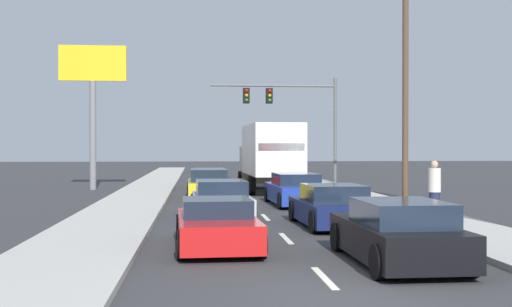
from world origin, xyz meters
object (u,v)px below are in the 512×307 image
car_blue (295,190)px  car_black (397,234)px  pedestrian_near_corner (434,190)px  utility_pole_mid (405,82)px  car_maroon (209,179)px  car_red (217,225)px  car_navy (332,207)px  car_yellow (208,185)px  roadside_billboard (93,89)px  traffic_signal_mast (284,105)px  car_silver (221,200)px  box_truck (269,153)px

car_blue → car_black: 13.15m
pedestrian_near_corner → utility_pole_mid: bearing=76.6°
car_maroon → car_red: size_ratio=0.99×
car_black → car_navy: bearing=90.3°
car_yellow → roadside_billboard: bearing=133.4°
car_black → pedestrian_near_corner: (3.19, 6.43, 0.43)m
car_navy → car_black: car_black is taller
traffic_signal_mast → pedestrian_near_corner: bearing=-85.7°
car_yellow → traffic_signal_mast: traffic_signal_mast is taller
car_silver → box_truck: size_ratio=0.55×
utility_pole_mid → roadside_billboard: size_ratio=1.32×
car_silver → car_red: (-0.36, -6.88, -0.03)m
car_red → utility_pole_mid: bearing=57.1°
car_black → traffic_signal_mast: (1.53, 28.27, 4.44)m
car_silver → pedestrian_near_corner: size_ratio=2.61×
car_yellow → car_blue: size_ratio=1.01×
car_blue → car_maroon: bearing=107.0°
car_maroon → car_navy: 17.96m
car_silver → car_yellow: bearing=92.2°
car_blue → utility_pole_mid: utility_pole_mid is taller
car_black → pedestrian_near_corner: bearing=63.6°
car_blue → utility_pole_mid: (5.64, 3.29, 4.74)m
car_navy → car_blue: bearing=90.2°
pedestrian_near_corner → box_truck: bearing=103.5°
car_maroon → car_navy: bearing=-79.5°
car_navy → pedestrian_near_corner: 3.27m
car_yellow → traffic_signal_mast: (5.01, 11.34, 4.43)m
box_truck → car_black: bearing=-89.3°
car_blue → car_navy: 7.06m
car_maroon → traffic_signal_mast: 8.02m
car_yellow → utility_pole_mid: (9.05, -0.49, 4.72)m
roadside_billboard → pedestrian_near_corner: (12.87, -17.07, -4.50)m
traffic_signal_mast → utility_pole_mid: utility_pole_mid is taller
box_truck → utility_pole_mid: bearing=-36.7°
car_red → roadside_billboard: (-6.14, 21.14, 5.01)m
car_black → car_maroon: bearing=97.9°
car_blue → car_black: same height
car_black → roadside_billboard: bearing=112.4°
car_blue → traffic_signal_mast: traffic_signal_mast is taller
car_red → traffic_signal_mast: (5.08, 25.92, 4.52)m
box_truck → roadside_billboard: 10.43m
car_red → car_maroon: bearing=89.4°
car_maroon → pedestrian_near_corner: bearing=-69.4°
car_silver → roadside_billboard: (-6.50, 14.26, 4.98)m
car_silver → car_black: car_black is taller
car_red → car_blue: 11.34m
car_yellow → pedestrian_near_corner: 12.45m
car_maroon → car_navy: size_ratio=1.01×
traffic_signal_mast → car_yellow: bearing=-113.8°
car_navy → utility_pole_mid: utility_pole_mid is taller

